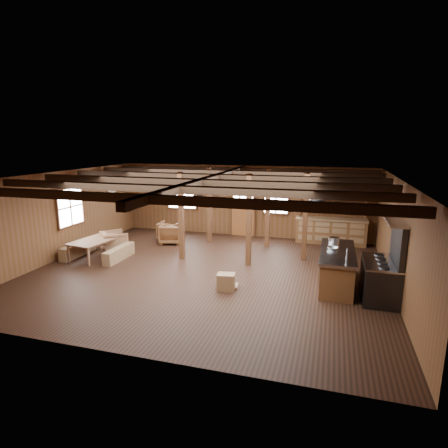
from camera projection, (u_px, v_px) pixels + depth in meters
The scene contains 22 objects.
room at pixel (207, 225), 10.61m from camera, with size 10.04×9.04×2.84m.
ceiling_joists at pixel (208, 180), 10.50m from camera, with size 9.80×8.82×0.18m.
timber_posts at pixel (242, 213), 12.42m from camera, with size 3.95×2.35×2.80m.
back_door at pixel (243, 214), 14.90m from camera, with size 1.02×0.08×2.15m.
window_back_left at pixel (182, 194), 15.46m from camera, with size 1.32×0.06×1.32m.
window_back_right at pixel (276, 198), 14.39m from camera, with size 1.02×0.06×1.32m.
window_left at pixel (70, 207), 12.39m from camera, with size 0.14×1.24×1.32m.
notice_boards at pixel (207, 194), 15.14m from camera, with size 1.08×0.03×0.90m.
back_counter at pixel (331, 228), 13.80m from camera, with size 2.55×0.60×2.45m.
pendant_lamps at pixel (150, 188), 11.98m from camera, with size 1.86×2.36×0.66m.
pot_rack at pixel (316, 198), 9.87m from camera, with size 0.42×3.00×0.44m.
kitchen_island at pixel (337, 268), 9.87m from camera, with size 0.89×2.50×1.20m.
step_stool at pixel (226, 282), 9.55m from camera, with size 0.50×0.35×0.44m, color brown.
commercial_range at pixel (383, 273), 8.98m from camera, with size 0.82×1.60×1.98m.
dining_table at pixel (97, 248), 12.21m from camera, with size 1.74×0.97×0.61m, color #8D5E40.
bench_wall at pixel (78, 249), 12.44m from camera, with size 0.29×1.56×0.43m, color brown.
bench_aisle at pixel (119, 253), 12.02m from camera, with size 0.28×1.49×0.41m, color brown.
armchair_a at pixel (171, 234), 13.90m from camera, with size 0.77×0.79×0.72m, color brown.
armchair_b at pixel (169, 231), 14.46m from camera, with size 0.72×0.75×0.68m, color brown.
armchair_c at pixel (114, 242), 12.79m from camera, with size 0.78×0.80×0.73m, color #8A5E3F.
counter_pot at pixel (334, 240), 10.47m from camera, with size 0.29×0.29×0.17m, color silver.
bowl at pixel (332, 248), 9.88m from camera, with size 0.28×0.28×0.07m, color silver.
Camera 1 is at (3.36, -9.80, 3.77)m, focal length 30.00 mm.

